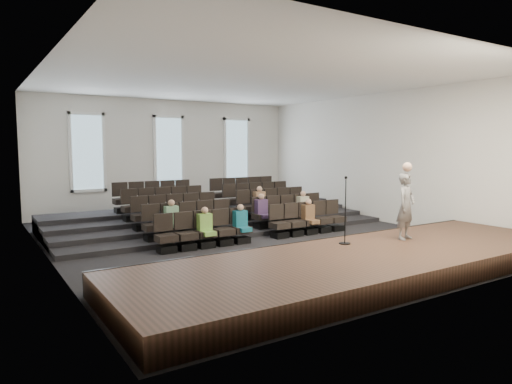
# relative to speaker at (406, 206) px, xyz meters

# --- Properties ---
(ground) EXTENTS (14.00, 14.00, 0.00)m
(ground) POSITION_rel_speaker_xyz_m (-1.97, 4.53, -1.37)
(ground) COLOR black
(ground) RESTS_ON ground
(ceiling) EXTENTS (12.00, 14.00, 0.02)m
(ceiling) POSITION_rel_speaker_xyz_m (-1.97, 4.53, 3.64)
(ceiling) COLOR white
(ceiling) RESTS_ON ground
(wall_back) EXTENTS (12.00, 0.04, 5.00)m
(wall_back) POSITION_rel_speaker_xyz_m (-1.97, 11.55, 1.13)
(wall_back) COLOR silver
(wall_back) RESTS_ON ground
(wall_front) EXTENTS (12.00, 0.04, 5.00)m
(wall_front) POSITION_rel_speaker_xyz_m (-1.97, -2.49, 1.13)
(wall_front) COLOR silver
(wall_front) RESTS_ON ground
(wall_left) EXTENTS (0.04, 14.00, 5.00)m
(wall_left) POSITION_rel_speaker_xyz_m (-7.99, 4.53, 1.13)
(wall_left) COLOR silver
(wall_left) RESTS_ON ground
(wall_right) EXTENTS (0.04, 14.00, 5.00)m
(wall_right) POSITION_rel_speaker_xyz_m (4.05, 4.53, 1.13)
(wall_right) COLOR silver
(wall_right) RESTS_ON ground
(stage) EXTENTS (11.80, 3.60, 0.50)m
(stage) POSITION_rel_speaker_xyz_m (-1.97, -0.57, -1.12)
(stage) COLOR #472B1E
(stage) RESTS_ON ground
(stage_lip) EXTENTS (11.80, 0.06, 0.52)m
(stage_lip) POSITION_rel_speaker_xyz_m (-1.97, 1.20, -1.12)
(stage_lip) COLOR black
(stage_lip) RESTS_ON ground
(risers) EXTENTS (11.80, 4.80, 0.60)m
(risers) POSITION_rel_speaker_xyz_m (-1.97, 7.70, -1.18)
(risers) COLOR black
(risers) RESTS_ON ground
(seating_rows) EXTENTS (6.80, 4.70, 1.67)m
(seating_rows) POSITION_rel_speaker_xyz_m (-1.97, 6.07, -0.69)
(seating_rows) COLOR black
(seating_rows) RESTS_ON ground
(windows) EXTENTS (8.44, 0.10, 3.24)m
(windows) POSITION_rel_speaker_xyz_m (-1.97, 11.48, 1.33)
(windows) COLOR white
(windows) RESTS_ON wall_back
(audience) EXTENTS (5.45, 2.64, 1.10)m
(audience) POSITION_rel_speaker_xyz_m (-1.78, 4.68, -0.59)
(audience) COLOR #79B046
(audience) RESTS_ON seating_rows
(speaker) EXTENTS (0.72, 0.56, 1.75)m
(speaker) POSITION_rel_speaker_xyz_m (0.00, 0.00, 0.00)
(speaker) COLOR slate
(speaker) RESTS_ON stage
(mic_stand) EXTENTS (0.28, 0.28, 1.70)m
(mic_stand) POSITION_rel_speaker_xyz_m (-1.75, 0.42, -0.37)
(mic_stand) COLOR black
(mic_stand) RESTS_ON stage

